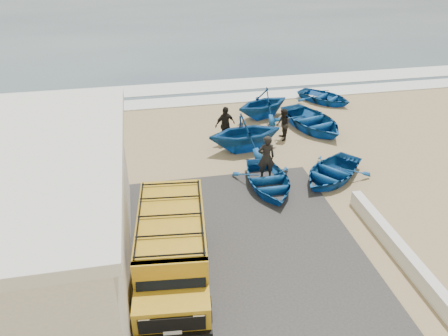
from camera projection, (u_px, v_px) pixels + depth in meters
ground at (228, 218)px, 16.03m from camera, size 160.00×160.00×0.00m
slab at (179, 261)px, 13.98m from camera, size 12.00×10.00×0.05m
surf_line at (187, 101)px, 26.25m from camera, size 180.00×1.60×0.06m
surf_wash at (183, 88)px, 28.38m from camera, size 180.00×2.20×0.04m
parapet at (397, 247)px, 14.19m from camera, size 0.35×6.00×0.55m
van at (172, 247)px, 12.83m from camera, size 2.45×5.21×2.16m
boat_near_left at (268, 181)px, 17.62m from camera, size 2.52×3.52×0.73m
boat_near_right at (331, 172)px, 18.23m from camera, size 4.34×4.18×0.73m
boat_mid_left at (245, 132)px, 20.31m from camera, size 3.83×3.41×1.84m
boat_mid_right at (312, 121)px, 22.69m from camera, size 4.05×4.90×0.88m
boat_far_left at (263, 103)px, 23.79m from camera, size 3.96×3.72×1.67m
boat_far_right at (324, 97)px, 26.02m from camera, size 3.88×4.04×0.68m
fisherman_front at (266, 157)px, 18.03m from camera, size 0.74×0.50×1.97m
fisherman_middle at (283, 125)px, 21.37m from camera, size 0.66×0.82×1.60m
fisherman_back at (225, 125)px, 21.05m from camera, size 1.17×0.80×1.85m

